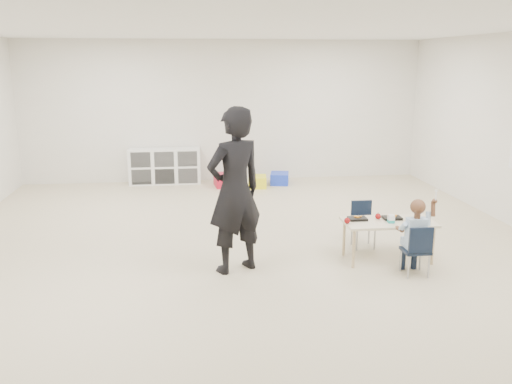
{
  "coord_description": "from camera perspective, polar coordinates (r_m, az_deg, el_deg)",
  "views": [
    {
      "loc": [
        -0.7,
        -6.43,
        2.39
      ],
      "look_at": [
        0.08,
        -0.15,
        0.85
      ],
      "focal_mm": 38.0,
      "sensor_mm": 36.0,
      "label": 1
    }
  ],
  "objects": [
    {
      "name": "room",
      "position": [
        6.54,
        -0.86,
        4.98
      ],
      "size": [
        9.0,
        9.02,
        2.8
      ],
      "color": "beige",
      "rests_on": "ground"
    },
    {
      "name": "table",
      "position": [
        6.83,
        13.67,
        -4.94
      ],
      "size": [
        1.1,
        0.56,
        0.5
      ],
      "rotation": [
        0.0,
        0.0,
        -0.01
      ],
      "color": "beige",
      "rests_on": "ground"
    },
    {
      "name": "chair_near",
      "position": [
        6.43,
        16.44,
        -5.85
      ],
      "size": [
        0.29,
        0.28,
        0.6
      ],
      "primitive_type": null,
      "rotation": [
        0.0,
        0.0,
        -0.01
      ],
      "color": "black",
      "rests_on": "ground"
    },
    {
      "name": "chair_far",
      "position": [
        7.21,
        11.25,
        -3.44
      ],
      "size": [
        0.29,
        0.28,
        0.6
      ],
      "primitive_type": null,
      "rotation": [
        0.0,
        0.0,
        -0.01
      ],
      "color": "black",
      "rests_on": "ground"
    },
    {
      "name": "child",
      "position": [
        6.38,
        16.55,
        -4.38
      ],
      "size": [
        0.41,
        0.41,
        0.95
      ],
      "primitive_type": null,
      "rotation": [
        0.0,
        0.0,
        -0.01
      ],
      "color": "#9BB3D2",
      "rests_on": "chair_near"
    },
    {
      "name": "lunch_tray_near",
      "position": [
        6.84,
        14.13,
        -2.65
      ],
      "size": [
        0.22,
        0.16,
        0.03
      ],
      "primitive_type": "cube",
      "rotation": [
        0.0,
        0.0,
        -0.01
      ],
      "color": "black",
      "rests_on": "table"
    },
    {
      "name": "lunch_tray_far",
      "position": [
        6.71,
        10.63,
        -2.78
      ],
      "size": [
        0.22,
        0.16,
        0.03
      ],
      "primitive_type": "cube",
      "rotation": [
        0.0,
        0.0,
        -0.01
      ],
      "color": "black",
      "rests_on": "table"
    },
    {
      "name": "milk_carton",
      "position": [
        6.65,
        14.04,
        -2.8
      ],
      "size": [
        0.07,
        0.07,
        0.1
      ],
      "primitive_type": "cube",
      "rotation": [
        0.0,
        0.0,
        -0.01
      ],
      "color": "white",
      "rests_on": "table"
    },
    {
      "name": "bread_roll",
      "position": [
        6.79,
        16.53,
        -2.76
      ],
      "size": [
        0.09,
        0.09,
        0.07
      ],
      "primitive_type": "ellipsoid",
      "color": "tan",
      "rests_on": "table"
    },
    {
      "name": "apple_near",
      "position": [
        6.79,
        12.72,
        -2.51
      ],
      "size": [
        0.07,
        0.07,
        0.07
      ],
      "primitive_type": "sphere",
      "color": "maroon",
      "rests_on": "table"
    },
    {
      "name": "apple_far",
      "position": [
        6.53,
        9.57,
        -2.99
      ],
      "size": [
        0.07,
        0.07,
        0.07
      ],
      "primitive_type": "sphere",
      "color": "maroon",
      "rests_on": "table"
    },
    {
      "name": "cubby_shelf",
      "position": [
        10.92,
        -9.58,
        2.71
      ],
      "size": [
        1.4,
        0.4,
        0.7
      ],
      "primitive_type": "cube",
      "color": "white",
      "rests_on": "ground"
    },
    {
      "name": "adult",
      "position": [
        6.13,
        -2.26,
        0.12
      ],
      "size": [
        0.83,
        0.73,
        1.91
      ],
      "primitive_type": "imported",
      "rotation": [
        0.0,
        0.0,
        3.62
      ],
      "color": "black",
      "rests_on": "ground"
    },
    {
      "name": "bin_red",
      "position": [
        10.58,
        -3.29,
        1.26
      ],
      "size": [
        0.43,
        0.53,
        0.24
      ],
      "primitive_type": "cube",
      "rotation": [
        0.0,
        0.0,
        0.09
      ],
      "color": "red",
      "rests_on": "ground"
    },
    {
      "name": "bin_yellow",
      "position": [
        10.5,
        0.14,
        1.11
      ],
      "size": [
        0.39,
        0.47,
        0.22
      ],
      "primitive_type": "cube",
      "rotation": [
        0.0,
        0.0,
        -0.11
      ],
      "color": "#FAF31A",
      "rests_on": "ground"
    },
    {
      "name": "bin_blue",
      "position": [
        10.78,
        2.49,
        1.44
      ],
      "size": [
        0.43,
        0.51,
        0.22
      ],
      "primitive_type": "cube",
      "rotation": [
        0.0,
        0.0,
        -0.2
      ],
      "color": "blue",
      "rests_on": "ground"
    }
  ]
}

